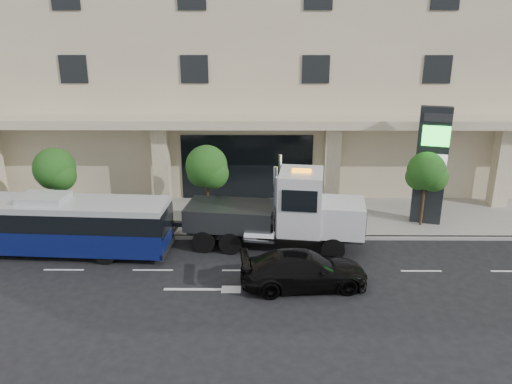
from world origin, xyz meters
TOP-DOWN VIEW (x-y plane):
  - ground at (0.00, 0.00)m, footprint 120.00×120.00m
  - sidewalk at (0.00, 5.00)m, footprint 120.00×6.00m
  - curb at (0.00, 2.00)m, footprint 120.00×0.30m
  - convention_center at (-0.00, 15.42)m, footprint 60.00×17.60m
  - tree_left at (-9.97, 3.59)m, footprint 2.27×2.20m
  - tree_mid at (-1.97, 3.59)m, footprint 2.28×2.20m
  - tree_right at (9.53, 3.59)m, footprint 2.10×2.00m
  - city_bus at (-9.27, 0.32)m, footprint 11.69×3.15m
  - tow_truck at (1.88, 0.96)m, footprint 9.78×3.48m
  - black_sedan at (2.63, -2.90)m, footprint 5.48×2.67m
  - signage_pylon at (9.85, 4.03)m, footprint 1.67×0.99m

SIDE VIEW (x-z plane):
  - ground at x=0.00m, z-range 0.00..0.00m
  - sidewalk at x=0.00m, z-range 0.00..0.15m
  - curb at x=0.00m, z-range 0.00..0.15m
  - black_sedan at x=2.63m, z-range 0.00..1.54m
  - city_bus at x=-9.27m, z-range 0.03..2.95m
  - tow_truck at x=1.88m, z-range -0.39..4.03m
  - tree_right at x=9.53m, z-range 1.01..5.06m
  - tree_left at x=-9.97m, z-range 1.00..5.22m
  - tree_mid at x=-1.97m, z-range 1.07..5.45m
  - signage_pylon at x=9.85m, z-range 0.20..6.53m
  - convention_center at x=0.00m, z-range -0.03..19.97m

